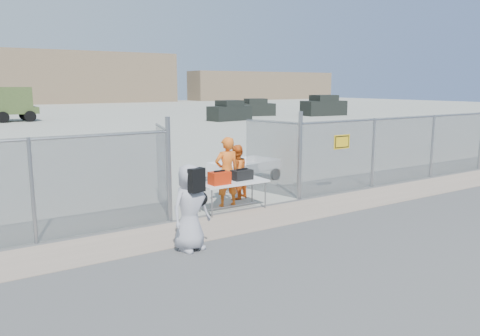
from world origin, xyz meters
TOP-DOWN VIEW (x-y plane):
  - ground at (0.00, 0.00)m, footprint 160.00×160.00m
  - tarmac_inside at (0.00, 42.00)m, footprint 160.00×80.00m
  - dirt_strip at (0.00, 1.00)m, footprint 44.00×1.60m
  - distant_hills at (5.00, 78.00)m, footprint 140.00×6.00m
  - chain_link_fence at (0.00, 2.00)m, footprint 40.00×0.20m
  - folding_table at (-0.23, 1.97)m, footprint 1.83×0.78m
  - orange_bag at (-0.70, 1.87)m, footprint 0.52×0.35m
  - black_duffel at (0.08, 2.03)m, footprint 0.56×0.35m
  - security_worker_left at (-0.13, 2.45)m, footprint 0.73×0.52m
  - security_worker_right at (0.51, 2.99)m, footprint 0.95×0.87m
  - visitor at (-2.48, -0.06)m, footprint 0.95×0.73m
  - utility_trailer at (2.10, 4.99)m, footprint 3.32×2.23m
  - parked_vehicle_near at (15.82, 28.43)m, footprint 4.19×2.35m
  - parked_vehicle_mid at (21.58, 32.62)m, footprint 4.18×2.58m
  - parked_vehicle_far at (27.95, 29.17)m, footprint 4.86×2.59m

SIDE VIEW (x-z plane):
  - ground at x=0.00m, z-range 0.00..0.00m
  - tarmac_inside at x=0.00m, z-range 0.00..0.01m
  - dirt_strip at x=0.00m, z-range 0.00..0.01m
  - utility_trailer at x=2.10m, z-range 0.00..0.74m
  - folding_table at x=-0.23m, z-range 0.00..0.78m
  - security_worker_right at x=0.51m, z-range 0.00..1.56m
  - visitor at x=-2.48m, z-range 0.00..1.73m
  - parked_vehicle_mid at x=21.58m, z-range 0.00..1.76m
  - parked_vehicle_near at x=15.82m, z-range 0.00..1.80m
  - black_duffel at x=0.08m, z-range 0.78..1.04m
  - orange_bag at x=-0.70m, z-range 0.78..1.09m
  - security_worker_left at x=-0.13m, z-range 0.00..1.88m
  - parked_vehicle_far at x=27.95m, z-range 0.00..2.11m
  - chain_link_fence at x=0.00m, z-range 0.00..2.20m
  - distant_hills at x=5.00m, z-range 0.00..9.00m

